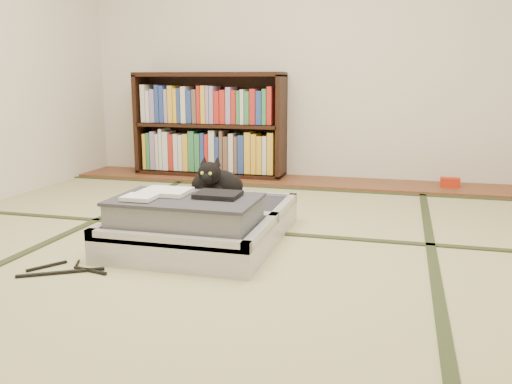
# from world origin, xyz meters

# --- Properties ---
(floor) EXTENTS (4.50, 4.50, 0.00)m
(floor) POSITION_xyz_m (0.00, 0.00, 0.00)
(floor) COLOR tan
(floor) RESTS_ON ground
(wood_strip) EXTENTS (4.00, 0.50, 0.02)m
(wood_strip) POSITION_xyz_m (0.00, 2.00, 0.01)
(wood_strip) COLOR brown
(wood_strip) RESTS_ON ground
(red_item) EXTENTS (0.15, 0.09, 0.07)m
(red_item) POSITION_xyz_m (1.22, 2.03, 0.06)
(red_item) COLOR red
(red_item) RESTS_ON wood_strip
(tatami_borders) EXTENTS (4.00, 4.50, 0.01)m
(tatami_borders) POSITION_xyz_m (0.00, 0.49, 0.00)
(tatami_borders) COLOR #2D381E
(tatami_borders) RESTS_ON ground
(bookcase) EXTENTS (1.35, 0.31, 0.92)m
(bookcase) POSITION_xyz_m (-0.84, 2.07, 0.45)
(bookcase) COLOR black
(bookcase) RESTS_ON wood_strip
(suitcase) EXTENTS (0.81, 1.08, 0.32)m
(suitcase) POSITION_xyz_m (-0.19, 0.14, 0.11)
(suitcase) COLOR silver
(suitcase) RESTS_ON floor
(cat) EXTENTS (0.36, 0.36, 0.29)m
(cat) POSITION_xyz_m (-0.21, 0.43, 0.26)
(cat) COLOR black
(cat) RESTS_ON suitcase
(cable_coil) EXTENTS (0.11, 0.11, 0.03)m
(cable_coil) POSITION_xyz_m (-0.03, 0.45, 0.17)
(cable_coil) COLOR white
(cable_coil) RESTS_ON suitcase
(hanger) EXTENTS (0.38, 0.27, 0.01)m
(hanger) POSITION_xyz_m (-0.64, -0.46, 0.01)
(hanger) COLOR black
(hanger) RESTS_ON floor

